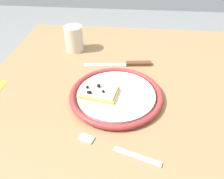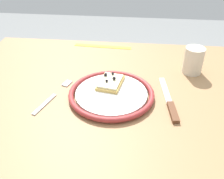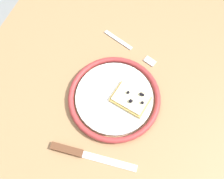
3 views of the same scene
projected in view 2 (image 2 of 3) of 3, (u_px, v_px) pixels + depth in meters
dining_table at (105, 118)px, 0.85m from camera, size 1.07×0.88×0.73m
plate at (111, 94)px, 0.81m from camera, size 0.27×0.27×0.02m
pizza_slice_near at (110, 82)px, 0.84m from camera, size 0.09×0.11×0.03m
knife at (171, 106)px, 0.77m from camera, size 0.05×0.24×0.01m
fork at (54, 96)px, 0.82m from camera, size 0.08×0.20×0.00m
cup at (193, 60)px, 0.92m from camera, size 0.07×0.07×0.10m
measuring_tape at (103, 46)px, 1.13m from camera, size 0.25×0.04×0.00m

